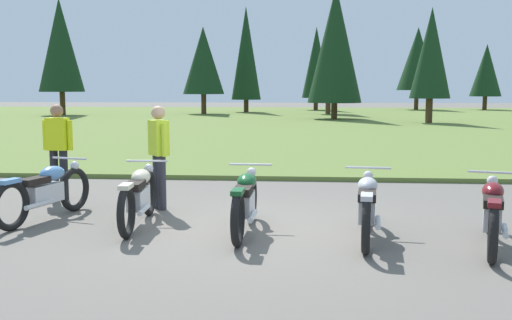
# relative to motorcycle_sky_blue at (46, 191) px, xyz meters

# --- Properties ---
(ground_plane) EXTENTS (140.00, 140.00, 0.00)m
(ground_plane) POSITION_rel_motorcycle_sky_blue_xyz_m (3.11, -0.34, -0.44)
(ground_plane) COLOR #605B54
(grass_moorland) EXTENTS (80.00, 44.00, 0.10)m
(grass_moorland) POSITION_rel_motorcycle_sky_blue_xyz_m (3.11, 25.99, -0.39)
(grass_moorland) COLOR #5B7033
(grass_moorland) RESTS_ON ground
(forest_treeline) EXTENTS (38.39, 22.14, 8.03)m
(forest_treeline) POSITION_rel_motorcycle_sky_blue_xyz_m (6.55, 33.59, 3.66)
(forest_treeline) COLOR #47331E
(forest_treeline) RESTS_ON ground
(motorcycle_sky_blue) EXTENTS (0.78, 2.05, 0.88)m
(motorcycle_sky_blue) POSITION_rel_motorcycle_sky_blue_xyz_m (0.00, 0.00, 0.00)
(motorcycle_sky_blue) COLOR black
(motorcycle_sky_blue) RESTS_ON ground
(motorcycle_cream) EXTENTS (0.62, 2.10, 0.88)m
(motorcycle_cream) POSITION_rel_motorcycle_sky_blue_xyz_m (1.48, -0.25, 0.00)
(motorcycle_cream) COLOR black
(motorcycle_cream) RESTS_ON ground
(motorcycle_british_green) EXTENTS (0.62, 2.10, 0.88)m
(motorcycle_british_green) POSITION_rel_motorcycle_sky_blue_xyz_m (3.03, -0.53, 0.00)
(motorcycle_british_green) COLOR black
(motorcycle_british_green) RESTS_ON ground
(motorcycle_silver) EXTENTS (0.62, 2.10, 0.88)m
(motorcycle_silver) POSITION_rel_motorcycle_sky_blue_xyz_m (4.63, -0.74, 0.00)
(motorcycle_silver) COLOR black
(motorcycle_silver) RESTS_ON ground
(motorcycle_maroon) EXTENTS (0.81, 2.05, 0.88)m
(motorcycle_maroon) POSITION_rel_motorcycle_sky_blue_xyz_m (6.12, -1.04, 0.00)
(motorcycle_maroon) COLOR black
(motorcycle_maroon) RESTS_ON ground
(rider_in_hivis_vest) EXTENTS (0.39, 0.46, 1.67)m
(rider_in_hivis_vest) POSITION_rel_motorcycle_sky_blue_xyz_m (1.48, 0.95, 0.51)
(rider_in_hivis_vest) COLOR #2D2D38
(rider_in_hivis_vest) RESTS_ON ground
(rider_with_back_turned) EXTENTS (0.55, 0.25, 1.67)m
(rider_with_back_turned) POSITION_rel_motorcycle_sky_blue_xyz_m (-0.46, 1.57, 0.51)
(rider_with_back_turned) COLOR black
(rider_with_back_turned) RESTS_ON ground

